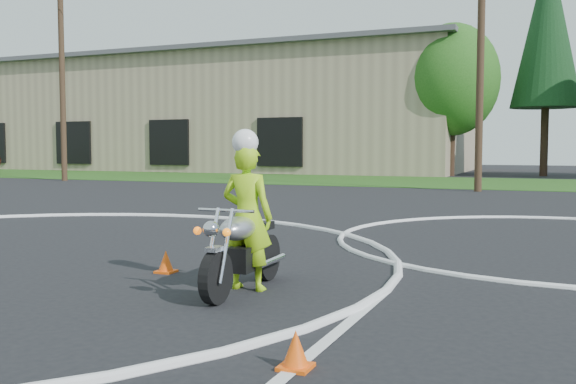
% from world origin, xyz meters
% --- Properties ---
extents(grass_strip, '(120.00, 10.00, 0.02)m').
position_xyz_m(grass_strip, '(0.00, 27.00, 0.01)').
color(grass_strip, '#1E4714').
rests_on(grass_strip, ground).
extents(course_markings, '(19.05, 19.05, 0.12)m').
position_xyz_m(course_markings, '(2.17, 4.35, 0.01)').
color(course_markings, silver).
rests_on(course_markings, ground).
extents(primary_motorcycle, '(0.68, 1.94, 1.02)m').
position_xyz_m(primary_motorcycle, '(4.46, 2.38, 0.49)').
color(primary_motorcycle, black).
rests_on(primary_motorcycle, ground).
extents(rider_primary_grp, '(0.63, 0.42, 1.89)m').
position_xyz_m(rider_primary_grp, '(4.45, 2.52, 0.91)').
color(rider_primary_grp, '#9DDA16').
rests_on(rider_primary_grp, ground).
extents(traffic_cones, '(20.43, 11.92, 0.30)m').
position_xyz_m(traffic_cones, '(5.56, 2.97, 0.14)').
color(traffic_cones, '#FF560D').
rests_on(traffic_cones, ground).
extents(warehouse, '(41.00, 17.00, 8.30)m').
position_xyz_m(warehouse, '(-18.00, 39.99, 4.16)').
color(warehouse, tan).
rests_on(warehouse, ground).
extents(utility_poles, '(41.60, 1.12, 10.00)m').
position_xyz_m(utility_poles, '(5.00, 21.00, 5.20)').
color(utility_poles, '#473321').
rests_on(utility_poles, ground).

